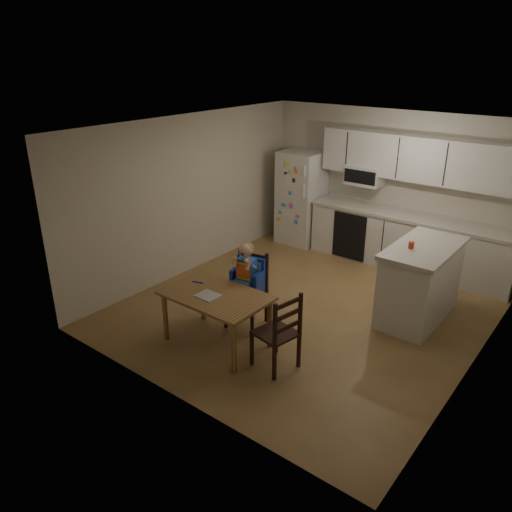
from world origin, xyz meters
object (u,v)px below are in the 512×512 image
object	(u,v)px
kitchen_island	(420,282)
dining_table	(216,301)
red_cup	(411,245)
chair_booster	(248,275)
chair_side	(282,329)
refrigerator	(301,198)

from	to	relation	value
kitchen_island	dining_table	size ratio (longest dim) A/B	1.12
red_cup	kitchen_island	bearing A→B (deg)	57.92
chair_booster	chair_side	bearing A→B (deg)	-41.45
red_cup	dining_table	bearing A→B (deg)	-128.62
dining_table	refrigerator	bearing A→B (deg)	107.86
red_cup	chair_side	size ratio (longest dim) A/B	0.09
dining_table	chair_booster	bearing A→B (deg)	90.77
kitchen_island	chair_booster	distance (m)	2.30
refrigerator	red_cup	size ratio (longest dim) A/B	18.99
kitchen_island	red_cup	distance (m)	0.60
red_cup	chair_booster	world-z (taller)	chair_booster
refrigerator	chair_side	distance (m)	4.16
refrigerator	dining_table	world-z (taller)	refrigerator
refrigerator	kitchen_island	size ratio (longest dim) A/B	1.21
kitchen_island	red_cup	size ratio (longest dim) A/B	15.73
refrigerator	chair_booster	xyz separation A→B (m)	(1.16, -2.99, -0.15)
refrigerator	kitchen_island	bearing A→B (deg)	-27.00
red_cup	chair_booster	size ratio (longest dim) A/B	0.08
chair_side	red_cup	bearing A→B (deg)	173.03
red_cup	refrigerator	bearing A→B (deg)	149.10
refrigerator	dining_table	size ratio (longest dim) A/B	1.35
red_cup	chair_booster	bearing A→B (deg)	-139.46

